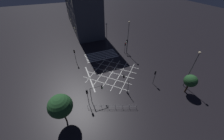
{
  "coord_description": "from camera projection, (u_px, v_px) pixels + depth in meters",
  "views": [
    {
      "loc": [
        9.45,
        23.72,
        21.47
      ],
      "look_at": [
        0.0,
        0.0,
        0.86
      ],
      "focal_mm": 20.0,
      "sensor_mm": 36.0,
      "label": 1
    }
  ],
  "objects": [
    {
      "name": "traffic_light_median_north",
      "position": [
        126.0,
        80.0,
        26.83
      ],
      "size": [
        0.36,
        2.5,
        3.91
      ],
      "rotation": [
        0.0,
        0.0,
        -1.57
      ],
      "color": "#424244",
      "rests_on": "ground_plane"
    },
    {
      "name": "street_tree_near",
      "position": [
        191.0,
        81.0,
        25.95
      ],
      "size": [
        2.65,
        2.65,
        4.76
      ],
      "color": "#38281C",
      "rests_on": "ground_plane"
    },
    {
      "name": "street_lamp_far",
      "position": [
        107.0,
        32.0,
        38.44
      ],
      "size": [
        0.53,
        0.53,
        9.14
      ],
      "color": "#424244",
      "rests_on": "ground_plane"
    },
    {
      "name": "pedestrian_railing",
      "position": [
        112.0,
        106.0,
        24.33
      ],
      "size": [
        8.91,
        3.58,
        1.05
      ],
      "rotation": [
        0.0,
        0.0,
        2.76
      ],
      "color": "gray",
      "rests_on": "ground_plane"
    },
    {
      "name": "traffic_light_ne_cross",
      "position": [
        87.0,
        95.0,
        23.49
      ],
      "size": [
        0.36,
        0.39,
        4.34
      ],
      "rotation": [
        0.0,
        0.0,
        -1.57
      ],
      "color": "#424244",
      "rests_on": "ground_plane"
    },
    {
      "name": "ground_plane",
      "position": [
        112.0,
        73.0,
        33.35
      ],
      "size": [
        200.0,
        200.0,
        0.0
      ],
      "primitive_type": "plane",
      "color": "black"
    },
    {
      "name": "traffic_light_nw_cross",
      "position": [
        155.0,
        75.0,
        28.51
      ],
      "size": [
        0.36,
        0.39,
        3.8
      ],
      "rotation": [
        0.0,
        0.0,
        -1.57
      ],
      "color": "#424244",
      "rests_on": "ground_plane"
    },
    {
      "name": "road_markings",
      "position": [
        104.0,
        62.0,
        37.21
      ],
      "size": [
        15.05,
        19.19,
        0.01
      ],
      "color": "silver",
      "rests_on": "ground_plane"
    },
    {
      "name": "street_lamp_west",
      "position": [
        194.0,
        63.0,
        25.53
      ],
      "size": [
        0.52,
        0.52,
        9.27
      ],
      "color": "#424244",
      "rests_on": "ground_plane"
    },
    {
      "name": "traffic_light_se_cross",
      "position": [
        75.0,
        54.0,
        34.76
      ],
      "size": [
        0.36,
        0.39,
        4.43
      ],
      "rotation": [
        0.0,
        0.0,
        1.57
      ],
      "color": "#424244",
      "rests_on": "ground_plane"
    },
    {
      "name": "traffic_light_sw_cross",
      "position": [
        125.0,
        46.0,
        39.41
      ],
      "size": [
        0.36,
        0.39,
        3.7
      ],
      "rotation": [
        0.0,
        0.0,
        1.57
      ],
      "color": "#424244",
      "rests_on": "ground_plane"
    },
    {
      "name": "traffic_light_sw_main",
      "position": [
        127.0,
        43.0,
        39.42
      ],
      "size": [
        0.39,
        0.36,
        4.57
      ],
      "color": "#424244",
      "rests_on": "ground_plane"
    },
    {
      "name": "traffic_light_ne_main",
      "position": [
        97.0,
        90.0,
        24.49
      ],
      "size": [
        2.63,
        0.36,
        4.06
      ],
      "rotation": [
        0.0,
        0.0,
        3.14
      ],
      "color": "#424244",
      "rests_on": "ground_plane"
    },
    {
      "name": "street_tree_far",
      "position": [
        60.0,
        106.0,
        19.64
      ],
      "size": [
        3.87,
        3.87,
        6.65
      ],
      "color": "#38281C",
      "rests_on": "ground_plane"
    },
    {
      "name": "street_lamp_east",
      "position": [
        128.0,
        31.0,
        36.19
      ],
      "size": [
        0.57,
        0.57,
        10.4
      ],
      "color": "#424244",
      "rests_on": "ground_plane"
    }
  ]
}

